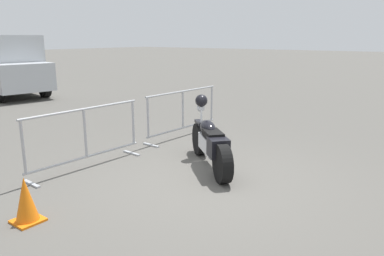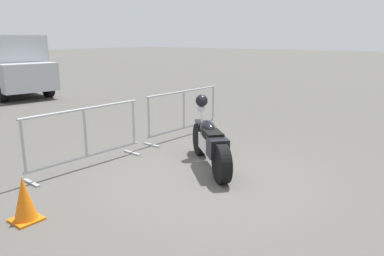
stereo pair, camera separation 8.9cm
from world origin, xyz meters
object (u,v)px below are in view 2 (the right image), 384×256
Objects in this scene: delivery_van at (6,63)px; traffic_cone at (24,199)px; crowd_barrier_far at (184,113)px; crowd_barrier_near at (86,137)px; motorcycle at (210,142)px.

traffic_cone is (-5.17, -10.81, -0.95)m from delivery_van.
crowd_barrier_near is at bearing 180.00° from crowd_barrier_far.
crowd_barrier_near is 2.71m from crowd_barrier_far.
crowd_barrier_near and crowd_barrier_far have the same top height.
crowd_barrier_far is at bearing 1.57° from motorcycle.
motorcycle is 2.17m from crowd_barrier_far.
delivery_van reaches higher than motorcycle.
crowd_barrier_far is at bearing 4.09° from delivery_van.
crowd_barrier_far reaches higher than traffic_cone.
motorcycle reaches higher than traffic_cone.
crowd_barrier_near is 0.44× the size of delivery_van.
crowd_barrier_near is 1.00× the size of crowd_barrier_far.
delivery_van is 8.87× the size of traffic_cone.
crowd_barrier_far is 0.44× the size of delivery_van.
crowd_barrier_far is at bearing 13.43° from traffic_cone.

